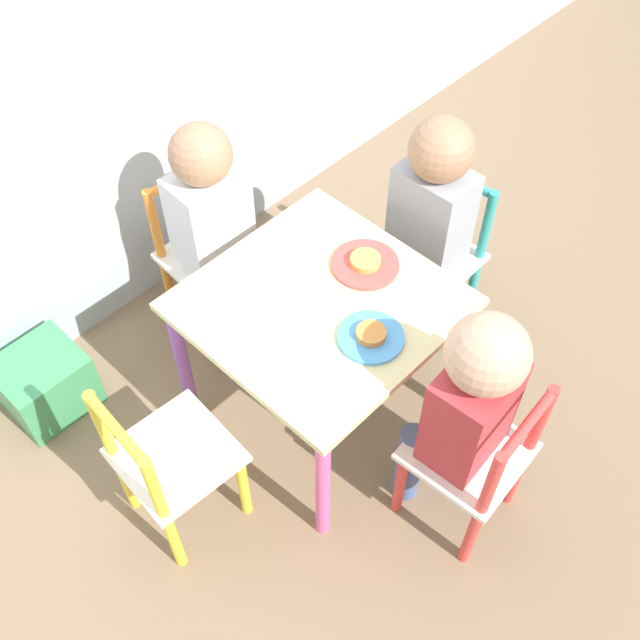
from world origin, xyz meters
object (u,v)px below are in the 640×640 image
object	(u,v)px
child_back	(214,221)
plate_front	(371,336)
kids_table	(320,320)
chair_red	(474,460)
chair_orange	(209,258)
child_front	(466,402)
chair_teal	(432,258)
plate_right	(365,263)
chair_yellow	(169,465)
child_right	(428,217)
storage_bin	(45,383)

from	to	relation	value
child_back	plate_front	bearing A→B (deg)	-89.08
kids_table	chair_red	world-z (taller)	chair_red
chair_orange	kids_table	bearing A→B (deg)	-90.00
child_front	plate_front	world-z (taller)	child_front
chair_teal	plate_right	size ratio (longest dim) A/B	3.04
kids_table	child_front	bearing A→B (deg)	-86.29
chair_teal	chair_yellow	size ratio (longest dim) A/B	1.00
chair_teal	child_back	bearing A→B (deg)	-132.92
kids_table	child_right	distance (m)	0.43
child_right	plate_right	distance (m)	0.26
chair_yellow	storage_bin	distance (m)	0.57
kids_table	child_front	distance (m)	0.43
child_right	chair_red	bearing A→B (deg)	-39.56
chair_red	child_back	world-z (taller)	child_back
plate_right	storage_bin	world-z (taller)	plate_right
chair_red	plate_right	size ratio (longest dim) A/B	3.04
kids_table	chair_teal	xyz separation A→B (m)	(0.48, 0.01, -0.15)
kids_table	chair_red	size ratio (longest dim) A/B	1.11
chair_red	storage_bin	bearing A→B (deg)	-65.92
plate_front	plate_right	bearing A→B (deg)	45.00
child_front	storage_bin	world-z (taller)	child_front
chair_orange	child_front	bearing A→B (deg)	-86.73
kids_table	chair_teal	bearing A→B (deg)	0.76
plate_right	plate_front	world-z (taller)	same
child_right	child_front	world-z (taller)	child_right
chair_red	plate_right	distance (m)	0.55
child_front	plate_right	size ratio (longest dim) A/B	4.28
chair_orange	plate_front	bearing A→B (deg)	-89.16
child_right	storage_bin	bearing A→B (deg)	-121.72
plate_right	plate_front	distance (m)	0.23
chair_red	chair_yellow	size ratio (longest dim) A/B	1.00
chair_teal	plate_front	size ratio (longest dim) A/B	3.35
chair_orange	child_right	xyz separation A→B (m)	(0.40, -0.48, 0.21)
chair_red	storage_bin	xyz separation A→B (m)	(-0.56, 1.06, -0.16)
chair_teal	chair_red	xyz separation A→B (m)	(-0.45, -0.49, 0.00)
chair_red	child_right	bearing A→B (deg)	-132.51
chair_orange	storage_bin	xyz separation A→B (m)	(-0.56, 0.09, -0.16)
kids_table	plate_right	xyz separation A→B (m)	(0.16, 0.00, 0.08)
storage_bin	kids_table	bearing A→B (deg)	-47.56
child_back	storage_bin	bearing A→B (deg)	167.72
kids_table	plate_front	size ratio (longest dim) A/B	3.72
chair_teal	child_front	distance (m)	0.66
chair_orange	child_right	bearing A→B (deg)	-47.02
chair_teal	chair_red	world-z (taller)	same
child_front	child_back	size ratio (longest dim) A/B	0.99
chair_yellow	child_right	size ratio (longest dim) A/B	0.68
plate_right	storage_bin	distance (m)	0.98
kids_table	plate_right	size ratio (longest dim) A/B	3.38
plate_front	chair_yellow	bearing A→B (deg)	157.68
storage_bin	chair_yellow	bearing A→B (deg)	-85.34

